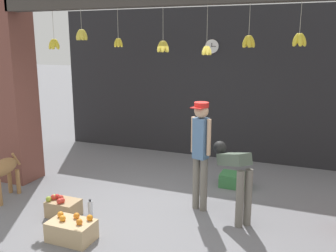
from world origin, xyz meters
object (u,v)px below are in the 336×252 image
object	(u,v)px
worker_stooping	(235,172)
produce_box_green	(235,180)
dog	(2,170)
fruit_crate_apples	(63,207)
fruit_crate_oranges	(72,230)
shopkeeper	(201,147)
wall_clock	(212,46)
water_bottle	(90,208)

from	to	relation	value
worker_stooping	produce_box_green	world-z (taller)	worker_stooping
dog	fruit_crate_apples	xyz separation A→B (m)	(1.28, -0.12, -0.38)
fruit_crate_oranges	worker_stooping	bearing A→B (deg)	36.96
fruit_crate_oranges	produce_box_green	xyz separation A→B (m)	(1.60, 2.66, -0.02)
shopkeeper	wall_clock	size ratio (longest dim) A/B	5.43
dog	fruit_crate_oranges	distance (m)	1.97
produce_box_green	wall_clock	bearing A→B (deg)	120.42
worker_stooping	wall_clock	bearing A→B (deg)	66.44
fruit_crate_apples	wall_clock	distance (m)	4.53
shopkeeper	fruit_crate_apples	xyz separation A→B (m)	(-1.83, -0.99, -0.87)
fruit_crate_apples	water_bottle	distance (m)	0.40
worker_stooping	dog	bearing A→B (deg)	145.38
shopkeeper	worker_stooping	distance (m)	0.64
worker_stooping	fruit_crate_oranges	bearing A→B (deg)	170.96
shopkeeper	fruit_crate_oranges	distance (m)	2.17
produce_box_green	fruit_crate_oranges	bearing A→B (deg)	-121.04
worker_stooping	fruit_crate_apples	world-z (taller)	worker_stooping
produce_box_green	water_bottle	distance (m)	2.64
worker_stooping	water_bottle	world-z (taller)	worker_stooping
fruit_crate_oranges	water_bottle	bearing A→B (deg)	104.17
produce_box_green	water_bottle	xyz separation A→B (m)	(-1.78, -1.95, -0.00)
shopkeeper	fruit_crate_oranges	world-z (taller)	shopkeeper
worker_stooping	water_bottle	bearing A→B (deg)	152.62
shopkeeper	water_bottle	size ratio (longest dim) A/B	6.77
water_bottle	wall_clock	distance (m)	4.31
shopkeeper	fruit_crate_oranges	xyz separation A→B (m)	(-1.29, -1.52, -0.86)
wall_clock	fruit_crate_apples	bearing A→B (deg)	-108.44
dog	fruit_crate_apples	bearing A→B (deg)	74.13
produce_box_green	water_bottle	world-z (taller)	water_bottle
fruit_crate_apples	shopkeeper	bearing A→B (deg)	28.33
dog	fruit_crate_apples	distance (m)	1.34
dog	shopkeeper	bearing A→B (deg)	95.13
dog	worker_stooping	xyz separation A→B (m)	(3.67, 0.74, 0.21)
fruit_crate_apples	water_bottle	world-z (taller)	fruit_crate_apples
shopkeeper	fruit_crate_apples	world-z (taller)	shopkeeper
dog	shopkeeper	size ratio (longest dim) A/B	0.57
fruit_crate_apples	worker_stooping	bearing A→B (deg)	19.74
dog	worker_stooping	size ratio (longest dim) A/B	0.89
shopkeeper	worker_stooping	xyz separation A→B (m)	(0.56, -0.13, -0.28)
shopkeeper	worker_stooping	bearing A→B (deg)	-176.33
dog	wall_clock	xyz separation A→B (m)	(2.50, 3.57, 1.95)
shopkeeper	fruit_crate_apples	distance (m)	2.25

